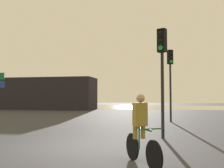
{
  "coord_description": "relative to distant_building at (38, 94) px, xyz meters",
  "views": [
    {
      "loc": [
        2.91,
        -7.2,
        1.55
      ],
      "look_at": [
        0.5,
        5.0,
        2.2
      ],
      "focal_mm": 40.0,
      "sensor_mm": 36.0,
      "label": 1
    }
  ],
  "objects": [
    {
      "name": "water_strip",
      "position": [
        12.47,
        10.0,
        -1.97
      ],
      "size": [
        80.0,
        16.0,
        0.01
      ],
      "primitive_type": "cube",
      "color": "#9E937F",
      "rests_on": "ground"
    },
    {
      "name": "traffic_light_near_right",
      "position": [
        15.43,
        -19.7,
        0.94
      ],
      "size": [
        0.39,
        0.41,
        4.16
      ],
      "rotation": [
        0.0,
        0.0,
        2.71
      ],
      "color": "black",
      "rests_on": "ground"
    },
    {
      "name": "cyclist",
      "position": [
        14.91,
        -23.54,
        -1.15
      ],
      "size": [
        0.93,
        1.48,
        1.62
      ],
      "rotation": [
        0.0,
        0.0,
        -2.59
      ],
      "color": "black",
      "rests_on": "ground"
    },
    {
      "name": "ground_plane",
      "position": [
        12.47,
        -22.12,
        -1.97
      ],
      "size": [
        120.0,
        120.0,
        0.0
      ],
      "primitive_type": "plane",
      "color": "#333338"
    },
    {
      "name": "traffic_light_far_right",
      "position": [
        15.96,
        -13.31,
        1.17
      ],
      "size": [
        0.39,
        0.41,
        4.52
      ],
      "rotation": [
        0.0,
        0.0,
        3.56
      ],
      "color": "black",
      "rests_on": "ground"
    },
    {
      "name": "distant_building",
      "position": [
        0.0,
        0.0,
        0.0
      ],
      "size": [
        14.54,
        4.0,
        3.94
      ],
      "primitive_type": "cube",
      "color": "black",
      "rests_on": "ground"
    }
  ]
}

